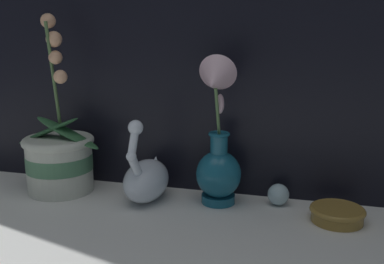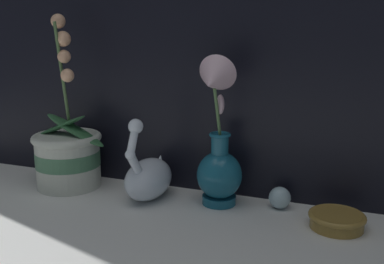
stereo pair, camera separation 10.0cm
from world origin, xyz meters
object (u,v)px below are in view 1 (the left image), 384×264
at_px(swan_figurine, 146,178).
at_px(orchid_potted_plant, 59,157).
at_px(blue_vase, 218,152).
at_px(amber_dish, 337,213).
at_px(glass_sphere, 278,194).

bearing_deg(swan_figurine, orchid_potted_plant, 179.20).
bearing_deg(swan_figurine, blue_vase, 4.67).
height_order(orchid_potted_plant, blue_vase, orchid_potted_plant).
height_order(swan_figurine, amber_dish, swan_figurine).
xyz_separation_m(orchid_potted_plant, glass_sphere, (0.54, 0.05, -0.06)).
height_order(blue_vase, amber_dish, blue_vase).
height_order(swan_figurine, glass_sphere, swan_figurine).
xyz_separation_m(orchid_potted_plant, swan_figurine, (0.23, -0.00, -0.03)).
relative_size(orchid_potted_plant, swan_figurine, 2.11).
xyz_separation_m(orchid_potted_plant, blue_vase, (0.40, 0.01, 0.04)).
distance_m(blue_vase, amber_dish, 0.29).
distance_m(swan_figurine, blue_vase, 0.18).
height_order(orchid_potted_plant, glass_sphere, orchid_potted_plant).
relative_size(glass_sphere, amber_dish, 0.43).
xyz_separation_m(orchid_potted_plant, amber_dish, (0.66, -0.02, -0.07)).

